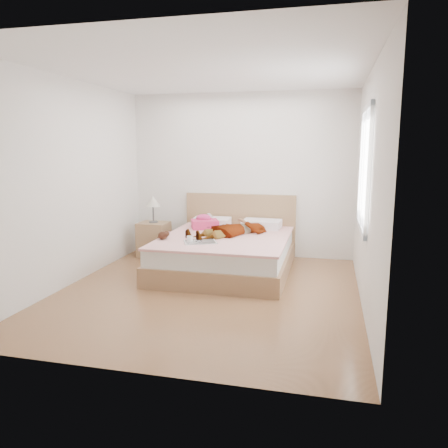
# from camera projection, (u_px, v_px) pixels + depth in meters

# --- Properties ---
(ground) EXTENTS (4.00, 4.00, 0.00)m
(ground) POSITION_uv_depth(u_px,v_px,m) (208.00, 292.00, 5.33)
(ground) COLOR #4E3118
(ground) RESTS_ON ground
(woman) EXTENTS (1.41, 1.50, 0.21)m
(woman) POSITION_uv_depth(u_px,v_px,m) (236.00, 227.00, 6.30)
(woman) COLOR white
(woman) RESTS_ON bed
(hair) EXTENTS (0.65, 0.72, 0.09)m
(hair) POSITION_uv_depth(u_px,v_px,m) (207.00, 224.00, 6.87)
(hair) COLOR black
(hair) RESTS_ON bed
(phone) EXTENTS (0.10, 0.10, 0.05)m
(phone) POSITION_uv_depth(u_px,v_px,m) (210.00, 215.00, 6.78)
(phone) COLOR silver
(phone) RESTS_ON bed
(room_shell) EXTENTS (4.00, 4.00, 4.00)m
(room_shell) POSITION_uv_depth(u_px,v_px,m) (364.00, 169.00, 4.95)
(room_shell) COLOR white
(room_shell) RESTS_ON ground
(bed) EXTENTS (1.80, 2.08, 1.00)m
(bed) POSITION_uv_depth(u_px,v_px,m) (227.00, 251.00, 6.27)
(bed) COLOR #8E6241
(bed) RESTS_ON ground
(towel) EXTENTS (0.50, 0.46, 0.21)m
(towel) POSITION_uv_depth(u_px,v_px,m) (205.00, 223.00, 6.74)
(towel) COLOR #D63A60
(towel) RESTS_ON bed
(magazine) EXTENTS (0.50, 0.42, 0.02)m
(magazine) POSITION_uv_depth(u_px,v_px,m) (200.00, 242.00, 5.74)
(magazine) COLOR silver
(magazine) RESTS_ON bed
(coffee_mug) EXTENTS (0.12, 0.09, 0.09)m
(coffee_mug) POSITION_uv_depth(u_px,v_px,m) (190.00, 239.00, 5.73)
(coffee_mug) COLOR white
(coffee_mug) RESTS_ON bed
(plush_toy) EXTENTS (0.16, 0.21, 0.11)m
(plush_toy) POSITION_uv_depth(u_px,v_px,m) (164.00, 235.00, 5.93)
(plush_toy) COLOR black
(plush_toy) RESTS_ON bed
(nightstand) EXTENTS (0.47, 0.42, 0.98)m
(nightstand) POSITION_uv_depth(u_px,v_px,m) (154.00, 237.00, 7.03)
(nightstand) COLOR olive
(nightstand) RESTS_ON ground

